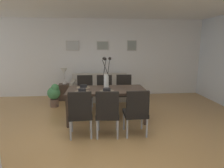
% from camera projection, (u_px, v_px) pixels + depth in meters
% --- Properties ---
extents(ground_plane, '(9.00, 9.00, 0.00)m').
position_uv_depth(ground_plane, '(101.00, 137.00, 3.67)').
color(ground_plane, tan).
extents(back_wall_panel, '(9.00, 0.10, 2.60)m').
position_uv_depth(back_wall_panel, '(98.00, 58.00, 6.58)').
color(back_wall_panel, silver).
rests_on(back_wall_panel, ground).
extents(dining_table, '(1.80, 0.90, 0.74)m').
position_uv_depth(dining_table, '(106.00, 92.00, 4.43)').
color(dining_table, '#3D2D23').
rests_on(dining_table, ground).
extents(dining_chair_near_left, '(0.47, 0.47, 0.92)m').
position_uv_depth(dining_chair_near_left, '(80.00, 112.00, 3.58)').
color(dining_chair_near_left, black).
rests_on(dining_chair_near_left, ground).
extents(dining_chair_near_right, '(0.45, 0.45, 0.92)m').
position_uv_depth(dining_chair_near_right, '(85.00, 91.00, 5.24)').
color(dining_chair_near_right, black).
rests_on(dining_chair_near_right, ground).
extents(dining_chair_far_left, '(0.47, 0.47, 0.92)m').
position_uv_depth(dining_chair_far_left, '(107.00, 111.00, 3.60)').
color(dining_chair_far_left, black).
rests_on(dining_chair_far_left, ground).
extents(dining_chair_far_right, '(0.45, 0.45, 0.92)m').
position_uv_depth(dining_chair_far_right, '(105.00, 90.00, 5.28)').
color(dining_chair_far_right, black).
rests_on(dining_chair_far_right, ground).
extents(dining_chair_mid_left, '(0.45, 0.45, 0.92)m').
position_uv_depth(dining_chair_mid_left, '(136.00, 110.00, 3.65)').
color(dining_chair_mid_left, black).
rests_on(dining_chair_mid_left, ground).
extents(dining_chair_mid_right, '(0.45, 0.45, 0.92)m').
position_uv_depth(dining_chair_mid_right, '(124.00, 90.00, 5.34)').
color(dining_chair_mid_right, black).
rests_on(dining_chair_mid_right, ground).
extents(centerpiece_vase, '(0.21, 0.23, 0.73)m').
position_uv_depth(centerpiece_vase, '(106.00, 77.00, 4.36)').
color(centerpiece_vase, silver).
rests_on(centerpiece_vase, dining_table).
extents(placemat_near_left, '(0.32, 0.32, 0.01)m').
position_uv_depth(placemat_near_left, '(82.00, 91.00, 4.17)').
color(placemat_near_left, '#7F705B').
rests_on(placemat_near_left, dining_table).
extents(bowl_near_left, '(0.17, 0.17, 0.07)m').
position_uv_depth(bowl_near_left, '(82.00, 90.00, 4.16)').
color(bowl_near_left, black).
rests_on(bowl_near_left, dining_table).
extents(placemat_near_right, '(0.32, 0.32, 0.01)m').
position_uv_depth(placemat_near_right, '(83.00, 87.00, 4.56)').
color(placemat_near_right, '#7F705B').
rests_on(placemat_near_right, dining_table).
extents(bowl_near_right, '(0.17, 0.17, 0.07)m').
position_uv_depth(bowl_near_right, '(83.00, 86.00, 4.56)').
color(bowl_near_right, black).
rests_on(bowl_near_right, dining_table).
extents(placemat_far_left, '(0.32, 0.32, 0.01)m').
position_uv_depth(placemat_far_left, '(107.00, 91.00, 4.21)').
color(placemat_far_left, '#7F705B').
rests_on(placemat_far_left, dining_table).
extents(bowl_far_left, '(0.17, 0.17, 0.07)m').
position_uv_depth(bowl_far_left, '(107.00, 89.00, 4.21)').
color(bowl_far_left, black).
rests_on(bowl_far_left, dining_table).
extents(sofa, '(1.82, 0.84, 0.80)m').
position_uv_depth(sofa, '(100.00, 90.00, 6.25)').
color(sofa, '#B2A899').
rests_on(sofa, ground).
extents(side_table, '(0.36, 0.36, 0.52)m').
position_uv_depth(side_table, '(65.00, 92.00, 6.15)').
color(side_table, '#3D2D23').
rests_on(side_table, ground).
extents(table_lamp, '(0.22, 0.22, 0.51)m').
position_uv_depth(table_lamp, '(64.00, 72.00, 6.02)').
color(table_lamp, beige).
rests_on(table_lamp, side_table).
extents(framed_picture_left, '(0.43, 0.03, 0.33)m').
position_uv_depth(framed_picture_left, '(73.00, 46.00, 6.36)').
color(framed_picture_left, '#B2ADA3').
extents(framed_picture_center, '(0.39, 0.03, 0.30)m').
position_uv_depth(framed_picture_center, '(103.00, 46.00, 6.44)').
color(framed_picture_center, '#B2ADA3').
extents(framed_picture_right, '(0.33, 0.03, 0.36)m').
position_uv_depth(framed_picture_right, '(132.00, 46.00, 6.52)').
color(framed_picture_right, '#B2ADA3').
extents(potted_plant, '(0.36, 0.36, 0.67)m').
position_uv_depth(potted_plant, '(54.00, 94.00, 5.42)').
color(potted_plant, brown).
rests_on(potted_plant, ground).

